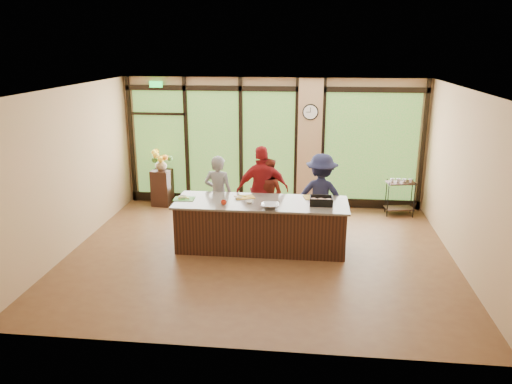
% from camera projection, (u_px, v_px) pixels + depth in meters
% --- Properties ---
extents(floor, '(7.00, 7.00, 0.00)m').
position_uv_depth(floor, '(259.00, 254.00, 9.20)').
color(floor, brown).
rests_on(floor, ground).
extents(ceiling, '(7.00, 7.00, 0.00)m').
position_uv_depth(ceiling, '(260.00, 89.00, 8.35)').
color(ceiling, silver).
rests_on(ceiling, back_wall).
extents(back_wall, '(7.00, 0.00, 7.00)m').
position_uv_depth(back_wall, '(273.00, 143.00, 11.63)').
color(back_wall, tan).
rests_on(back_wall, floor).
extents(left_wall, '(0.00, 6.00, 6.00)m').
position_uv_depth(left_wall, '(70.00, 170.00, 9.15)').
color(left_wall, tan).
rests_on(left_wall, floor).
extents(right_wall, '(0.00, 6.00, 6.00)m').
position_uv_depth(right_wall, '(466.00, 181.00, 8.41)').
color(right_wall, tan).
rests_on(right_wall, floor).
extents(window_wall, '(6.90, 0.12, 3.00)m').
position_uv_depth(window_wall, '(280.00, 148.00, 11.60)').
color(window_wall, tan).
rests_on(window_wall, floor).
extents(island_base, '(3.10, 1.00, 0.88)m').
position_uv_depth(island_base, '(261.00, 226.00, 9.36)').
color(island_base, black).
rests_on(island_base, floor).
extents(countertop, '(3.20, 1.10, 0.04)m').
position_uv_depth(countertop, '(261.00, 203.00, 9.23)').
color(countertop, slate).
rests_on(countertop, island_base).
extents(wall_clock, '(0.36, 0.04, 0.36)m').
position_uv_depth(wall_clock, '(310.00, 112.00, 11.20)').
color(wall_clock, black).
rests_on(wall_clock, window_wall).
extents(cook_left, '(0.64, 0.47, 1.61)m').
position_uv_depth(cook_left, '(218.00, 194.00, 10.06)').
color(cook_left, slate).
rests_on(cook_left, floor).
extents(cook_midleft, '(0.92, 0.83, 1.57)m').
position_uv_depth(cook_midleft, '(266.00, 196.00, 10.06)').
color(cook_midleft, maroon).
rests_on(cook_midleft, floor).
extents(cook_midright, '(1.14, 0.71, 1.82)m').
position_uv_depth(cook_midright, '(262.00, 191.00, 9.95)').
color(cook_midright, maroon).
rests_on(cook_midright, floor).
extents(cook_right, '(1.18, 0.79, 1.69)m').
position_uv_depth(cook_right, '(321.00, 196.00, 9.83)').
color(cook_right, '#1A1C3A').
rests_on(cook_right, floor).
extents(roasting_pan, '(0.41, 0.32, 0.07)m').
position_uv_depth(roasting_pan, '(321.00, 203.00, 9.05)').
color(roasting_pan, black).
rests_on(roasting_pan, countertop).
extents(mixing_bowl, '(0.33, 0.33, 0.08)m').
position_uv_depth(mixing_bowl, '(270.00, 206.00, 8.86)').
color(mixing_bowl, silver).
rests_on(mixing_bowl, countertop).
extents(cutting_board_left, '(0.40, 0.31, 0.01)m').
position_uv_depth(cutting_board_left, '(184.00, 199.00, 9.38)').
color(cutting_board_left, green).
rests_on(cutting_board_left, countertop).
extents(cutting_board_center, '(0.43, 0.38, 0.01)m').
position_uv_depth(cutting_board_center, '(245.00, 197.00, 9.48)').
color(cutting_board_center, gold).
rests_on(cutting_board_center, countertop).
extents(cutting_board_right, '(0.45, 0.38, 0.01)m').
position_uv_depth(cutting_board_right, '(314.00, 197.00, 9.48)').
color(cutting_board_right, gold).
rests_on(cutting_board_right, countertop).
extents(prep_bowl_near, '(0.17, 0.17, 0.05)m').
position_uv_depth(prep_bowl_near, '(182.00, 197.00, 9.41)').
color(prep_bowl_near, white).
rests_on(prep_bowl_near, countertop).
extents(prep_bowl_mid, '(0.18, 0.18, 0.05)m').
position_uv_depth(prep_bowl_mid, '(250.00, 202.00, 9.14)').
color(prep_bowl_mid, white).
rests_on(prep_bowl_mid, countertop).
extents(prep_bowl_far, '(0.17, 0.17, 0.03)m').
position_uv_depth(prep_bowl_far, '(238.00, 198.00, 9.40)').
color(prep_bowl_far, white).
rests_on(prep_bowl_far, countertop).
extents(red_ramekin, '(0.14, 0.14, 0.08)m').
position_uv_depth(red_ramekin, '(224.00, 203.00, 9.04)').
color(red_ramekin, red).
rests_on(red_ramekin, countertop).
extents(flower_stand, '(0.48, 0.48, 0.86)m').
position_uv_depth(flower_stand, '(162.00, 188.00, 11.90)').
color(flower_stand, black).
rests_on(flower_stand, floor).
extents(flower_vase, '(0.34, 0.34, 0.29)m').
position_uv_depth(flower_vase, '(161.00, 164.00, 11.73)').
color(flower_vase, olive).
rests_on(flower_vase, flower_stand).
extents(bar_cart, '(0.67, 0.46, 0.85)m').
position_uv_depth(bar_cart, '(400.00, 193.00, 11.17)').
color(bar_cart, black).
rests_on(bar_cart, floor).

